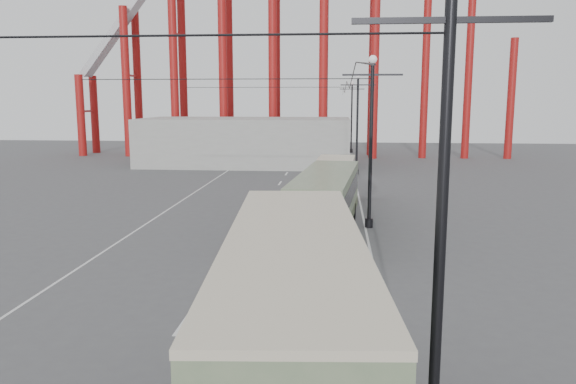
# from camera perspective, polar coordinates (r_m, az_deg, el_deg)

# --- Properties ---
(road_markings) EXTENTS (12.52, 120.00, 0.01)m
(road_markings) POSITION_cam_1_polar(r_m,az_deg,el_deg) (33.41, -3.09, -2.72)
(road_markings) COLOR silver
(road_markings) RESTS_ON ground
(lamp_post_near) EXTENTS (3.20, 0.44, 10.80)m
(lamp_post_near) POSITION_cam_1_polar(r_m,az_deg,el_deg) (9.83, 16.07, 13.89)
(lamp_post_near) COLOR black
(lamp_post_near) RESTS_ON ground
(lamp_post_mid) EXTENTS (3.20, 0.44, 9.32)m
(lamp_post_mid) POSITION_cam_1_polar(r_m,az_deg,el_deg) (30.77, 8.41, 4.94)
(lamp_post_mid) COLOR black
(lamp_post_mid) RESTS_ON ground
(lamp_post_far) EXTENTS (3.20, 0.44, 9.32)m
(lamp_post_far) POSITION_cam_1_polar(r_m,az_deg,el_deg) (52.71, 7.05, 6.81)
(lamp_post_far) COLOR black
(lamp_post_far) RESTS_ON ground
(lamp_post_distant) EXTENTS (3.20, 0.44, 9.32)m
(lamp_post_distant) POSITION_cam_1_polar(r_m,az_deg,el_deg) (74.69, 6.48, 7.57)
(lamp_post_distant) COLOR black
(lamp_post_distant) RESTS_ON ground
(fairground_shed) EXTENTS (22.00, 10.00, 5.00)m
(fairground_shed) POSITION_cam_1_polar(r_m,az_deg,el_deg) (60.60, -4.30, 5.12)
(fairground_shed) COLOR #989793
(fairground_shed) RESTS_ON ground
(double_decker_bus) EXTENTS (2.91, 9.07, 4.79)m
(double_decker_bus) POSITION_cam_1_polar(r_m,az_deg,el_deg) (10.19, 0.63, -15.83)
(double_decker_bus) COLOR #394324
(double_decker_bus) RESTS_ON ground
(single_decker_green) EXTENTS (3.69, 11.68, 3.25)m
(single_decker_green) POSITION_cam_1_polar(r_m,az_deg,el_deg) (29.51, 3.92, -0.74)
(single_decker_green) COLOR #657858
(single_decker_green) RESTS_ON ground
(single_decker_cream) EXTENTS (3.03, 9.86, 3.03)m
(single_decker_cream) POSITION_cam_1_polar(r_m,az_deg,el_deg) (36.48, 4.63, 1.01)
(single_decker_cream) COLOR beige
(single_decker_cream) RESTS_ON ground
(pedestrian) EXTENTS (0.71, 0.62, 1.64)m
(pedestrian) POSITION_cam_1_polar(r_m,az_deg,el_deg) (26.76, -2.28, -4.00)
(pedestrian) COLOR black
(pedestrian) RESTS_ON ground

